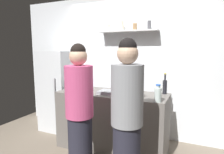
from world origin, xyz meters
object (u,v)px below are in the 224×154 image
object	(u,v)px
wine_bottle_green_glass	(135,84)
person_grey_hoodie	(127,120)
wine_bottle_dark_glass	(165,86)
water_bottle_plastic	(158,94)
refrigerator	(59,91)
person_pink_top	(80,113)
utensil_holder	(140,93)
wine_bottle_amber_glass	(131,86)
baking_pan	(110,92)

from	to	relation	value
wine_bottle_green_glass	person_grey_hoodie	size ratio (longest dim) A/B	0.20
wine_bottle_dark_glass	water_bottle_plastic	distance (m)	0.51
refrigerator	person_grey_hoodie	xyz separation A→B (m)	(1.86, -1.19, 0.07)
person_pink_top	wine_bottle_dark_glass	bearing A→B (deg)	85.09
wine_bottle_dark_glass	person_grey_hoodie	distance (m)	1.15
utensil_holder	water_bottle_plastic	xyz separation A→B (m)	(0.28, -0.14, 0.04)
person_pink_top	water_bottle_plastic	bearing A→B (deg)	66.79
wine_bottle_green_glass	person_pink_top	distance (m)	1.10
refrigerator	wine_bottle_green_glass	distance (m)	1.66
wine_bottle_amber_glass	wine_bottle_dark_glass	size ratio (longest dim) A/B	0.98
baking_pan	person_grey_hoodie	bearing A→B (deg)	-54.75
wine_bottle_amber_glass	wine_bottle_green_glass	distance (m)	0.12
wine_bottle_dark_glass	person_pink_top	size ratio (longest dim) A/B	0.19
person_grey_hoodie	water_bottle_plastic	bearing A→B (deg)	-15.25
utensil_holder	person_pink_top	world-z (taller)	person_pink_top
refrigerator	person_pink_top	distance (m)	1.67
wine_bottle_dark_glass	wine_bottle_green_glass	bearing A→B (deg)	-174.38
utensil_holder	water_bottle_plastic	size ratio (longest dim) A/B	0.98
person_grey_hoodie	person_pink_top	bearing A→B (deg)	88.73
wine_bottle_dark_glass	wine_bottle_amber_glass	bearing A→B (deg)	-162.46
wine_bottle_dark_glass	person_grey_hoodie	bearing A→B (deg)	-101.28
wine_bottle_dark_glass	person_grey_hoodie	world-z (taller)	person_grey_hoodie
refrigerator	person_grey_hoodie	distance (m)	2.21
person_grey_hoodie	wine_bottle_dark_glass	bearing A→B (deg)	-7.08
utensil_holder	wine_bottle_amber_glass	size ratio (longest dim) A/B	0.72
baking_pan	wine_bottle_amber_glass	bearing A→B (deg)	34.49
baking_pan	utensil_holder	bearing A→B (deg)	-3.09
water_bottle_plastic	person_grey_hoodie	xyz separation A→B (m)	(-0.21, -0.60, -0.17)
wine_bottle_green_glass	wine_bottle_dark_glass	xyz separation A→B (m)	(0.45, 0.04, -0.01)
wine_bottle_amber_glass	refrigerator	bearing A→B (deg)	171.63
person_pink_top	baking_pan	bearing A→B (deg)	116.95
baking_pan	wine_bottle_dark_glass	distance (m)	0.84
refrigerator	baking_pan	size ratio (longest dim) A/B	4.62
baking_pan	water_bottle_plastic	world-z (taller)	water_bottle_plastic
baking_pan	wine_bottle_amber_glass	size ratio (longest dim) A/B	1.08
refrigerator	wine_bottle_green_glass	size ratio (longest dim) A/B	4.49
refrigerator	wine_bottle_green_glass	world-z (taller)	refrigerator
baking_pan	wine_bottle_dark_glass	world-z (taller)	wine_bottle_dark_glass
person_grey_hoodie	utensil_holder	bearing A→B (deg)	9.51
refrigerator	wine_bottle_dark_glass	size ratio (longest dim) A/B	4.89
wine_bottle_green_glass	water_bottle_plastic	world-z (taller)	wine_bottle_green_glass
baking_pan	wine_bottle_green_glass	world-z (taller)	wine_bottle_green_glass
baking_pan	utensil_holder	size ratio (longest dim) A/B	1.50
baking_pan	wine_bottle_green_glass	size ratio (longest dim) A/B	0.97
refrigerator	baking_pan	bearing A→B (deg)	-17.66
wine_bottle_green_glass	refrigerator	bearing A→B (deg)	175.66
utensil_holder	wine_bottle_green_glass	distance (m)	0.37
utensil_holder	wine_bottle_dark_glass	size ratio (longest dim) A/B	0.70
water_bottle_plastic	refrigerator	bearing A→B (deg)	164.16
utensil_holder	refrigerator	bearing A→B (deg)	166.03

